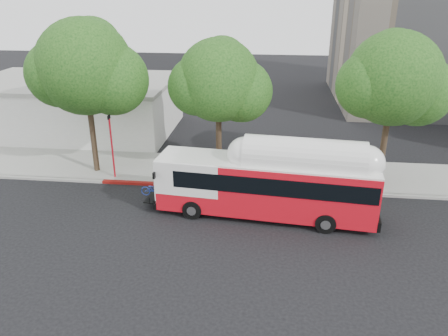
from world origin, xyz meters
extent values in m
plane|color=black|center=(0.00, 0.00, 0.00)|extent=(120.00, 120.00, 0.00)
cube|color=gray|center=(0.00, 6.50, 0.07)|extent=(60.00, 5.00, 0.15)
cube|color=gray|center=(0.00, 3.90, 0.07)|extent=(60.00, 0.30, 0.15)
cube|color=maroon|center=(-3.00, 3.90, 0.08)|extent=(10.00, 0.32, 0.16)
cylinder|color=#2D2116|center=(-9.00, 5.50, 3.04)|extent=(0.36, 0.36, 6.08)
sphere|color=#123D11|center=(-9.00, 5.50, 6.84)|extent=(5.80, 5.80, 5.80)
sphere|color=#123D11|center=(-7.41, 5.70, 6.08)|extent=(4.35, 4.35, 4.35)
cylinder|color=#2D2116|center=(-1.00, 6.00, 2.72)|extent=(0.36, 0.36, 5.44)
sphere|color=#123D11|center=(-1.00, 6.00, 6.12)|extent=(5.00, 5.00, 5.00)
sphere|color=#123D11|center=(0.38, 6.20, 5.44)|extent=(3.75, 3.75, 3.75)
cylinder|color=#2D2116|center=(9.00, 5.80, 2.88)|extent=(0.36, 0.36, 5.76)
sphere|color=#123D11|center=(9.00, 5.80, 6.48)|extent=(5.40, 5.40, 5.40)
sphere|color=#123D11|center=(10.48, 6.00, 5.76)|extent=(4.05, 4.05, 4.05)
cube|color=silver|center=(-14.00, 14.00, 2.00)|extent=(16.00, 10.00, 4.00)
cube|color=gray|center=(-14.00, 14.00, 4.10)|extent=(16.20, 10.20, 0.30)
cube|color=red|center=(2.06, 0.83, 1.68)|extent=(11.38, 3.53, 2.71)
cube|color=black|center=(2.53, 0.78, 2.24)|extent=(10.27, 3.47, 0.89)
cube|color=white|center=(2.06, 0.83, 3.07)|extent=(11.38, 3.45, 0.09)
cube|color=white|center=(3.92, 0.64, 3.31)|extent=(6.13, 2.45, 0.51)
cube|color=black|center=(-4.02, 1.43, 0.47)|extent=(0.91, 1.75, 0.06)
imported|color=#213797|center=(-4.02, 1.43, 0.92)|extent=(0.71, 1.65, 0.84)
cylinder|color=red|center=(-7.45, 4.55, 1.97)|extent=(0.12, 0.12, 3.95)
cube|color=black|center=(-7.45, 4.55, 4.05)|extent=(0.05, 0.39, 0.25)
camera|label=1|loc=(2.23, -19.78, 11.32)|focal=35.00mm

